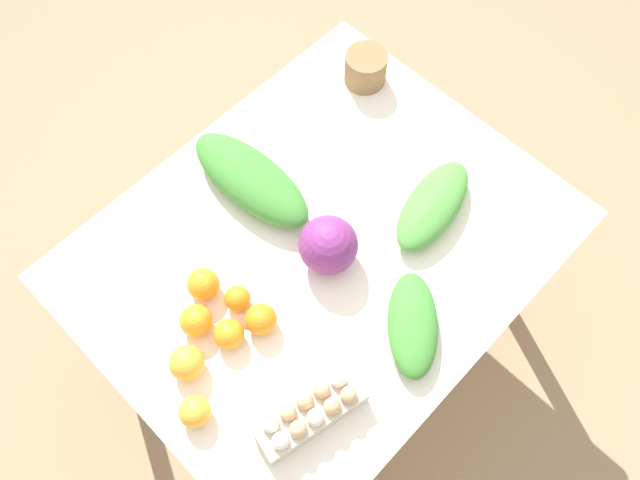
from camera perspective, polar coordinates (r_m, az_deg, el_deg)
ground_plane at (r=2.25m, az=0.00°, el=-7.92°), size 8.00×8.00×0.00m
dining_table at (r=1.68m, az=0.00°, el=-1.65°), size 1.19×0.95×0.70m
cabbage_purple at (r=1.51m, az=0.76°, el=-0.46°), size 0.15×0.15×0.15m
egg_carton at (r=1.42m, az=-0.91°, el=-15.43°), size 0.27×0.14×0.09m
paper_bag at (r=1.85m, az=4.19°, el=15.41°), size 0.12×0.12×0.10m
greens_bunch_dandelion at (r=1.62m, az=10.28°, el=3.14°), size 0.32×0.18×0.08m
greens_bunch_kale at (r=1.64m, az=-6.35°, el=5.54°), size 0.17×0.39×0.10m
greens_bunch_chard at (r=1.49m, az=8.47°, el=-7.66°), size 0.27×0.26×0.07m
orange_0 at (r=1.48m, az=-12.08°, el=-10.93°), size 0.08×0.08×0.08m
orange_1 at (r=1.48m, az=-5.41°, el=-7.24°), size 0.08×0.08×0.08m
orange_2 at (r=1.48m, az=-8.32°, el=-8.53°), size 0.07×0.07×0.07m
orange_3 at (r=1.45m, az=-11.37°, el=-15.12°), size 0.07×0.07×0.07m
orange_4 at (r=1.53m, az=-10.62°, el=-3.99°), size 0.08×0.08×0.08m
orange_5 at (r=1.50m, az=-11.26°, el=-7.25°), size 0.08×0.08×0.08m
orange_6 at (r=1.51m, az=-7.54°, el=-5.33°), size 0.06×0.06×0.06m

